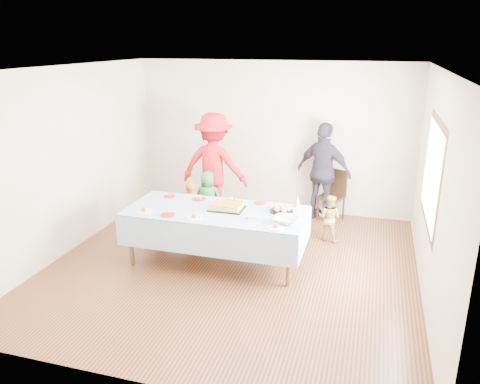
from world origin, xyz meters
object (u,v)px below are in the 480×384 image
object	(u,v)px
party_table	(216,214)
dining_chair	(334,192)
birthday_cake	(227,207)
adult_left	(214,166)

from	to	relation	value
party_table	dining_chair	world-z (taller)	dining_chair
party_table	birthday_cake	bearing A→B (deg)	30.95
party_table	adult_left	xyz separation A→B (m)	(-0.63, 1.72, 0.20)
party_table	adult_left	world-z (taller)	adult_left
birthday_cake	adult_left	xyz separation A→B (m)	(-0.76, 1.64, 0.11)
party_table	birthday_cake	xyz separation A→B (m)	(0.14, 0.08, 0.09)
party_table	birthday_cake	size ratio (longest dim) A/B	5.26
party_table	dining_chair	size ratio (longest dim) A/B	2.82
party_table	adult_left	bearing A→B (deg)	110.03
party_table	dining_chair	distance (m)	2.62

